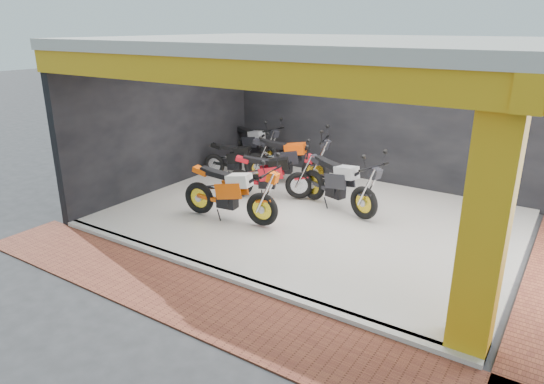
{
  "coord_description": "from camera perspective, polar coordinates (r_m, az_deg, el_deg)",
  "views": [
    {
      "loc": [
        4.52,
        -6.47,
        3.94
      ],
      "look_at": [
        -0.29,
        0.85,
        0.9
      ],
      "focal_mm": 32.0,
      "sensor_mm": 36.0,
      "label": 1
    }
  ],
  "objects": [
    {
      "name": "ground",
      "position": [
        8.82,
        -1.46,
        -7.4
      ],
      "size": [
        80.0,
        80.0,
        0.0
      ],
      "primitive_type": "plane",
      "color": "#2D2D30",
      "rests_on": "ground"
    },
    {
      "name": "moto_hero",
      "position": [
        9.49,
        -1.18,
        -0.15
      ],
      "size": [
        2.4,
        1.13,
        1.41
      ],
      "primitive_type": null,
      "rotation": [
        0.0,
        0.0,
        0.12
      ],
      "color": "#E95409",
      "rests_on": "showroom_floor"
    },
    {
      "name": "floor_kerb",
      "position": [
        8.08,
        -5.64,
        -9.75
      ],
      "size": [
        8.0,
        0.2,
        0.1
      ],
      "primitive_type": "cube",
      "color": "white",
      "rests_on": "ground"
    },
    {
      "name": "moto_row_b",
      "position": [
        11.04,
        3.24,
        2.33
      ],
      "size": [
        2.27,
        1.65,
        1.31
      ],
      "primitive_type": null,
      "rotation": [
        0.0,
        0.0,
        0.45
      ],
      "color": "red",
      "rests_on": "showroom_floor"
    },
    {
      "name": "header_beam_front",
      "position": [
        7.13,
        -6.4,
        13.87
      ],
      "size": [
        8.4,
        0.3,
        0.4
      ],
      "primitive_type": "cube",
      "color": "gold",
      "rests_on": "corner_column"
    },
    {
      "name": "back_wall",
      "position": [
        12.62,
        11.93,
        8.72
      ],
      "size": [
        8.2,
        0.2,
        3.5
      ],
      "primitive_type": "cube",
      "color": "black",
      "rests_on": "ground"
    },
    {
      "name": "showroom_floor",
      "position": [
        10.36,
        4.85,
        -3.0
      ],
      "size": [
        8.0,
        6.0,
        0.1
      ],
      "primitive_type": "cube",
      "color": "white",
      "rests_on": "ground"
    },
    {
      "name": "paver_front",
      "position": [
        7.59,
        -9.39,
        -12.28
      ],
      "size": [
        9.0,
        1.4,
        0.03
      ],
      "primitive_type": "cube",
      "color": "brown",
      "rests_on": "ground"
    },
    {
      "name": "moto_row_e",
      "position": [
        13.57,
        -0.39,
        5.62
      ],
      "size": [
        2.32,
        1.22,
        1.34
      ],
      "primitive_type": null,
      "rotation": [
        0.0,
        0.0,
        -0.19
      ],
      "color": "black",
      "rests_on": "showroom_floor"
    },
    {
      "name": "moto_row_a",
      "position": [
        10.01,
        10.87,
        0.56
      ],
      "size": [
        2.48,
        1.53,
        1.42
      ],
      "primitive_type": null,
      "rotation": [
        0.0,
        0.0,
        -0.31
      ],
      "color": "black",
      "rests_on": "showroom_floor"
    },
    {
      "name": "showroom_ceiling",
      "position": [
        9.61,
        5.47,
        17.02
      ],
      "size": [
        8.4,
        6.4,
        0.2
      ],
      "primitive_type": "cube",
      "color": "beige",
      "rests_on": "corner_column"
    },
    {
      "name": "moto_row_d",
      "position": [
        12.44,
        -1.61,
        3.97
      ],
      "size": [
        2.04,
        1.16,
        1.18
      ],
      "primitive_type": null,
      "rotation": [
        0.0,
        0.0,
        0.25
      ],
      "color": "black",
      "rests_on": "showroom_floor"
    },
    {
      "name": "corner_column",
      "position": [
        6.18,
        23.92,
        -3.36
      ],
      "size": [
        0.5,
        0.5,
        3.5
      ],
      "primitive_type": "cube",
      "color": "gold",
      "rests_on": "ground"
    },
    {
      "name": "left_wall",
      "position": [
        12.28,
        -12.12,
        8.43
      ],
      "size": [
        0.2,
        6.2,
        3.5
      ],
      "primitive_type": "cube",
      "color": "black",
      "rests_on": "ground"
    },
    {
      "name": "moto_row_c",
      "position": [
        11.98,
        5.16,
        3.98
      ],
      "size": [
        2.52,
        1.44,
        1.45
      ],
      "primitive_type": null,
      "rotation": [
        0.0,
        0.0,
        0.25
      ],
      "color": "black",
      "rests_on": "showroom_floor"
    }
  ]
}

